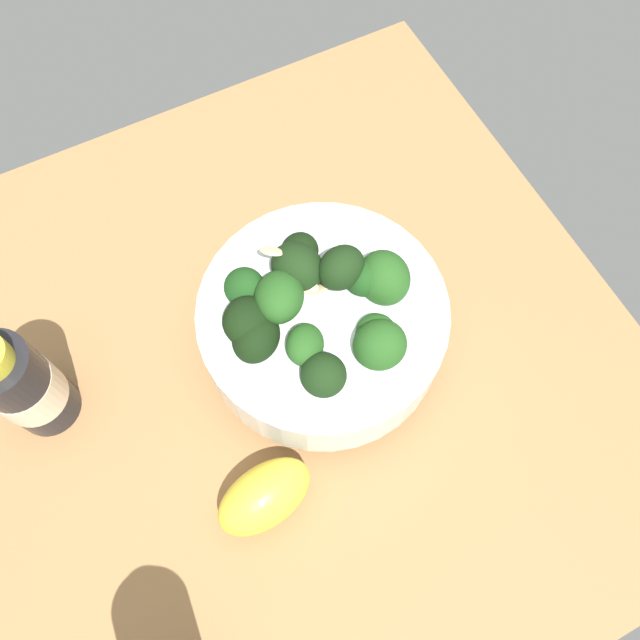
{
  "coord_description": "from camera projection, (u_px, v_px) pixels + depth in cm",
  "views": [
    {
      "loc": [
        -17.84,
        4.88,
        50.31
      ],
      "look_at": [
        0.46,
        -4.44,
        4.0
      ],
      "focal_mm": 36.6,
      "sensor_mm": 36.0,
      "label": 1
    }
  ],
  "objects": [
    {
      "name": "ground_plane",
      "position": [
        276.0,
        376.0,
        0.55
      ],
      "size": [
        57.97,
        57.97,
        4.56
      ],
      "primitive_type": "cube",
      "color": "#996D42"
    },
    {
      "name": "bowl_of_broccoli",
      "position": [
        319.0,
        316.0,
        0.5
      ],
      "size": [
        18.82,
        18.82,
        11.03
      ],
      "color": "white",
      "rests_on": "ground_plane"
    },
    {
      "name": "lemon_wedge",
      "position": [
        264.0,
        496.0,
        0.47
      ],
      "size": [
        5.36,
        7.96,
        4.61
      ],
      "primitive_type": "ellipsoid",
      "rotation": [
        0.0,
        0.0,
        4.86
      ],
      "color": "yellow",
      "rests_on": "ground_plane"
    },
    {
      "name": "bottle_short",
      "position": [
        23.0,
        386.0,
        0.47
      ],
      "size": [
        4.96,
        4.96,
        11.91
      ],
      "color": "black",
      "rests_on": "ground_plane"
    }
  ]
}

